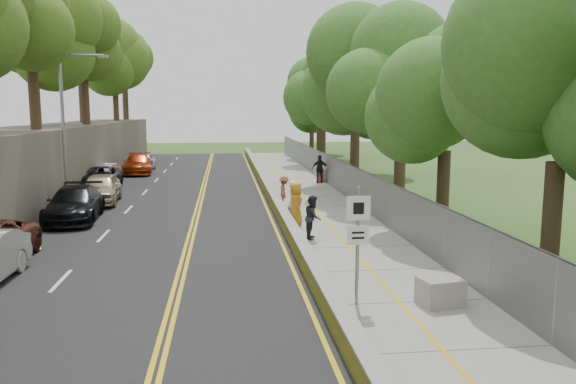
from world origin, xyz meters
name	(u,v)px	position (x,y,z in m)	size (l,w,h in m)	color
ground	(301,274)	(0.00, 0.00, 0.00)	(140.00, 140.00, 0.00)	#33511E
road	(170,200)	(-5.40, 15.00, 0.02)	(11.20, 66.00, 0.04)	black
sidewalk	(310,197)	(2.55, 15.00, 0.03)	(4.20, 66.00, 0.05)	gray
jersey_barrier	(270,193)	(0.25, 15.00, 0.30)	(0.42, 66.00, 0.60)	yellow
rock_embankment	(17,167)	(-13.50, 15.00, 2.00)	(5.00, 66.00, 4.00)	#595147
chainlink_fence	(345,180)	(4.65, 15.00, 1.00)	(0.04, 66.00, 2.00)	slate
trees_embankment	(16,4)	(-13.00, 15.00, 10.50)	(6.40, 66.00, 13.00)	#4D7621
trees_fenceside	(387,75)	(7.00, 15.00, 7.00)	(7.00, 66.00, 14.00)	#41762A
streetlight	(67,118)	(-10.46, 14.00, 4.64)	(2.52, 0.22, 8.00)	gray
signpost	(358,233)	(1.05, -3.02, 1.96)	(0.62, 0.09, 3.10)	gray
construction_barrel	(320,176)	(4.30, 21.50, 0.51)	(0.55, 0.55, 0.91)	red
concrete_block	(440,291)	(3.20, -3.28, 0.41)	(1.07, 0.80, 0.72)	gray
car_3	(75,204)	(-9.15, 9.42, 0.81)	(2.15, 5.30, 1.54)	black
car_4	(101,188)	(-9.00, 14.21, 0.84)	(1.90, 4.71, 1.61)	tan
car_5	(102,174)	(-10.60, 22.37, 0.72)	(1.44, 4.14, 1.36)	silver
car_6	(100,178)	(-10.28, 20.16, 0.72)	(2.27, 4.92, 1.37)	black
car_7	(138,164)	(-9.10, 28.28, 0.81)	(2.14, 5.28, 1.53)	#922E0D
car_8	(143,162)	(-9.00, 30.62, 0.76)	(1.71, 4.25, 1.45)	silver
painter_0	(296,204)	(0.75, 7.18, 0.98)	(0.91, 0.59, 1.87)	#BF7A1B
painter_1	(293,201)	(0.75, 8.20, 0.97)	(0.67, 0.44, 1.84)	white
painter_2	(313,217)	(1.10, 4.56, 0.90)	(0.83, 0.64, 1.70)	black
painter_3	(284,191)	(0.75, 12.00, 0.84)	(1.03, 0.59, 1.59)	brown
person_far	(320,169)	(4.20, 21.16, 1.01)	(1.13, 0.47, 1.92)	black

